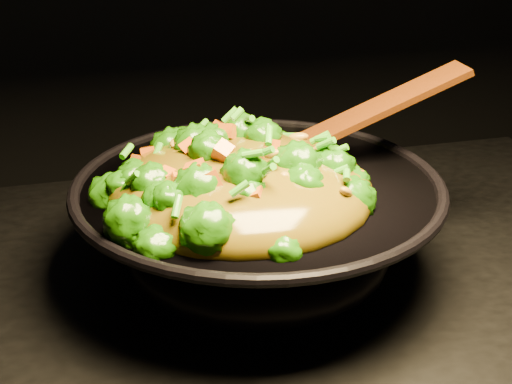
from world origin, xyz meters
name	(u,v)px	position (x,y,z in m)	size (l,w,h in m)	color
wok	(258,229)	(0.00, 0.09, 0.96)	(0.45, 0.45, 0.12)	black
stir_fry	(241,153)	(-0.03, 0.06, 1.08)	(0.31, 0.31, 0.11)	#1D5A06
spatula	(350,121)	(0.14, 0.13, 1.08)	(0.33, 0.05, 0.01)	#340E04
back_pot	(246,181)	(0.02, 0.25, 0.96)	(0.20, 0.20, 0.12)	black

